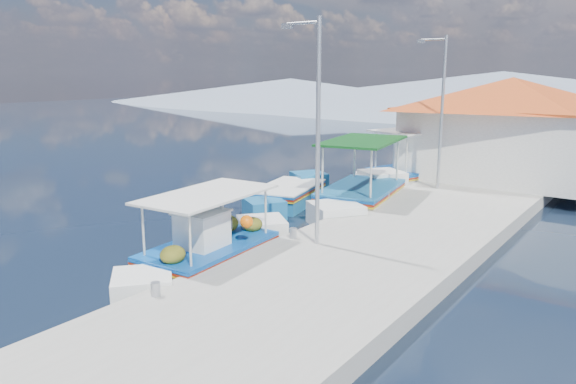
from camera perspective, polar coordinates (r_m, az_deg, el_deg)
The scene contains 10 objects.
ground at distance 16.72m, azimuth -14.29°, elevation -5.74°, with size 160.00×160.00×0.00m, color black.
quay at distance 17.96m, azimuth 13.52°, elevation -3.60°, with size 5.00×44.00×0.50m, color #9A9890.
bollards at distance 18.08m, azimuth 6.51°, elevation -1.91°, with size 0.20×17.20×0.30m.
main_caique at distance 14.80m, azimuth -8.04°, elevation -6.11°, with size 2.30×6.80×2.24m.
caique_green_canopy at distance 21.12m, azimuth 7.84°, elevation -0.45°, with size 3.20×7.68×2.92m.
caique_blue_hull at distance 21.48m, azimuth 0.20°, elevation -0.47°, with size 2.82×6.21×1.13m.
caique_far at distance 26.03m, azimuth 13.49°, elevation 1.97°, with size 4.05×7.70×2.84m.
harbor_building at distance 25.89m, azimuth 22.17°, elevation 6.38°, with size 10.49×10.49×4.40m.
lamp_post_near at distance 14.43m, azimuth 2.87°, elevation 7.43°, with size 1.21×0.14×6.00m.
lamp_post_far at distance 22.49m, azimuth 15.65°, elevation 8.80°, with size 1.21×0.14×6.00m.
Camera 1 is at (12.35, -10.04, 5.12)m, focal length 33.91 mm.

